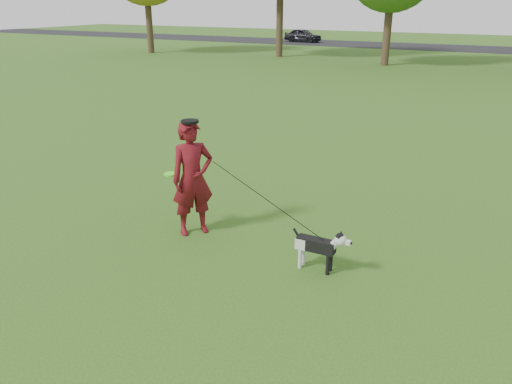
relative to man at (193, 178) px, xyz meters
The scene contains 6 objects.
ground 1.51m from the man, ahead, with size 120.00×120.00×0.00m, color #285116.
road 40.21m from the man, 88.42° to the left, with size 120.00×7.00×0.02m, color black.
man is the anchor object (origin of this frame).
dog 2.54m from the man, ahead, with size 0.94×0.19×0.72m.
car_left 42.68m from the man, 109.67° to the left, with size 1.46×3.62×1.23m, color black.
man_held_items 1.52m from the man, ahead, with size 3.12×0.41×1.55m.
Camera 1 is at (3.56, -6.85, 3.88)m, focal length 35.00 mm.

